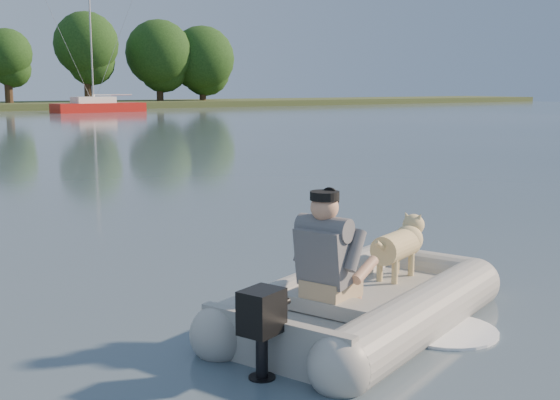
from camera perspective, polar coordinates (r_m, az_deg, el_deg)
water at (r=6.96m, az=7.69°, el=-8.17°), size 160.00×160.00×0.00m
dinghy at (r=6.30m, az=7.32°, el=-4.67°), size 5.65×5.05×1.33m
man at (r=5.72m, az=3.71°, el=-4.20°), size 0.86×0.80×1.03m
dog at (r=6.88m, az=9.41°, el=-4.13°), size 0.95×0.60×0.60m
outboard_motor at (r=5.09m, az=-1.49°, el=-11.17°), size 0.47×0.40×0.76m
sailboat at (r=58.61m, az=-14.56°, el=7.35°), size 7.52×2.87×10.10m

